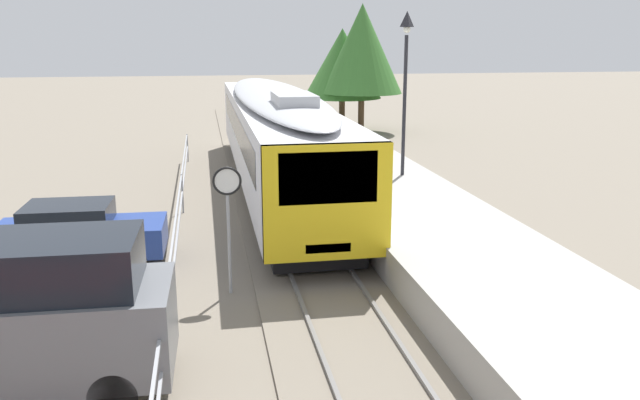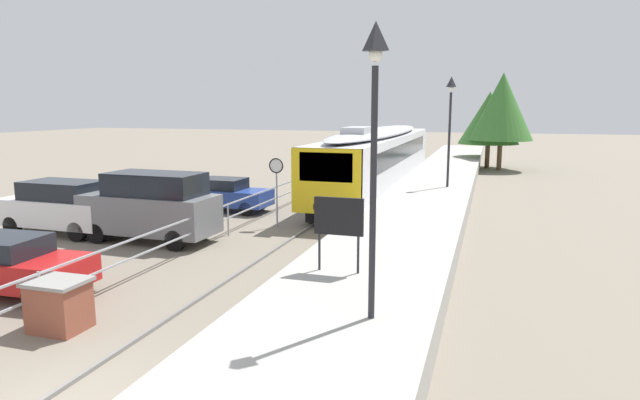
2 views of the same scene
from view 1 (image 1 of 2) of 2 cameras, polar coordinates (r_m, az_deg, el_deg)
The scene contains 11 objects.
ground_plane at distance 21.99m, azimuth -11.12°, elevation -0.40°, with size 160.00×160.00×0.00m, color slate.
track_rails at distance 22.13m, azimuth -3.34°, elevation 0.02°, with size 3.20×60.00×0.14m.
commuter_train at distance 23.60m, azimuth -3.98°, elevation 6.12°, with size 2.82×20.54×3.74m.
station_platform at distance 22.64m, azimuth 4.84°, elevation 1.40°, with size 3.90×60.00×0.90m, color #A8A59E.
platform_lamp_mid_platform at distance 21.65m, azimuth 7.57°, elevation 11.91°, with size 0.34×0.34×5.35m.
speed_limit_sign at distance 13.68m, azimuth -8.15°, elevation 0.14°, with size 0.61×0.10×2.81m.
carpark_fence at distance 12.19m, azimuth -13.19°, elevation -7.85°, with size 0.06×36.06×1.25m.
parked_van_grey at distance 10.95m, azimuth -25.54°, elevation -9.30°, with size 4.95×2.07×2.51m.
parked_hatchback_blue at distance 16.76m, azimuth -20.55°, elevation -2.77°, with size 4.04×1.86×1.53m.
tree_behind_carpark at distance 39.23m, azimuth 1.98°, elevation 11.94°, with size 4.67×4.67×6.00m.
tree_behind_station_far at distance 38.23m, azimuth 3.73°, elevation 13.16°, with size 4.70×4.70×7.36m.
Camera 1 is at (-2.55, 0.68, 5.37)m, focal length 36.28 mm.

